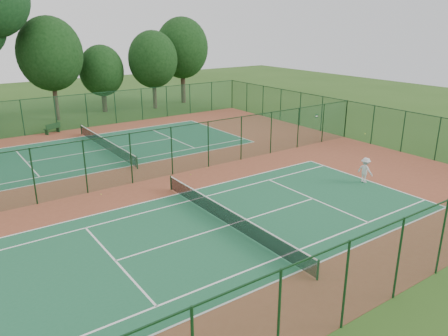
{
  "coord_description": "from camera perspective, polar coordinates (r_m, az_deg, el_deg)",
  "views": [
    {
      "loc": [
        -12.46,
        -26.19,
        10.4
      ],
      "look_at": [
        2.64,
        -4.82,
        1.6
      ],
      "focal_mm": 35.0,
      "sensor_mm": 36.0,
      "label": 1
    }
  ],
  "objects": [
    {
      "name": "ground",
      "position": [
        30.81,
        -9.22,
        -1.39
      ],
      "size": [
        120.0,
        120.0,
        0.0
      ],
      "primitive_type": "plane",
      "color": "#2C4F18",
      "rests_on": "ground"
    },
    {
      "name": "red_pad",
      "position": [
        30.81,
        -9.22,
        -1.38
      ],
      "size": [
        40.0,
        36.0,
        0.01
      ],
      "primitive_type": "cube",
      "color": "brown",
      "rests_on": "ground"
    },
    {
      "name": "court_near",
      "position": [
        23.63,
        0.63,
        -7.48
      ],
      "size": [
        23.77,
        10.97,
        0.01
      ],
      "primitive_type": "cube",
      "color": "#1D5D3B",
      "rests_on": "red_pad"
    },
    {
      "name": "court_far",
      "position": [
        38.74,
        -15.17,
        2.38
      ],
      "size": [
        23.77,
        10.97,
        0.01
      ],
      "primitive_type": "cube",
      "color": "#1C593B",
      "rests_on": "red_pad"
    },
    {
      "name": "fence_north",
      "position": [
        46.72,
        -19.29,
        6.89
      ],
      "size": [
        40.0,
        0.09,
        3.5
      ],
      "color": "#1A502C",
      "rests_on": "ground"
    },
    {
      "name": "fence_south",
      "position": [
        17.23,
        18.92,
        -12.62
      ],
      "size": [
        40.0,
        0.09,
        3.5
      ],
      "color": "#17452A",
      "rests_on": "ground"
    },
    {
      "name": "fence_east",
      "position": [
        42.59,
        15.62,
        6.2
      ],
      "size": [
        0.09,
        36.0,
        3.5
      ],
      "rotation": [
        0.0,
        0.0,
        1.57
      ],
      "color": "#174726",
      "rests_on": "ground"
    },
    {
      "name": "fence_divider",
      "position": [
        30.26,
        -9.39,
        1.74
      ],
      "size": [
        40.0,
        0.09,
        3.5
      ],
      "color": "#194B2C",
      "rests_on": "ground"
    },
    {
      "name": "tennis_net_near",
      "position": [
        23.4,
        0.64,
        -6.32
      ],
      "size": [
        0.1,
        12.9,
        0.97
      ],
      "color": "#14371A",
      "rests_on": "ground"
    },
    {
      "name": "tennis_net_far",
      "position": [
        38.61,
        -15.23,
        3.13
      ],
      "size": [
        0.1,
        12.9,
        0.97
      ],
      "color": "#123219",
      "rests_on": "ground"
    },
    {
      "name": "player_near",
      "position": [
        30.92,
        17.96,
        -0.26
      ],
      "size": [
        0.72,
        1.16,
        1.74
      ],
      "primitive_type": "imported",
      "rotation": [
        0.0,
        0.0,
        1.64
      ],
      "color": "silver",
      "rests_on": "court_near"
    },
    {
      "name": "bench",
      "position": [
        45.8,
        -21.48,
        4.85
      ],
      "size": [
        1.71,
        1.1,
        1.02
      ],
      "rotation": [
        0.0,
        0.0,
        0.41
      ],
      "color": "#123517",
      "rests_on": "red_pad"
    },
    {
      "name": "stray_ball_a",
      "position": [
        31.2,
        -4.38,
        -0.85
      ],
      "size": [
        0.07,
        0.07,
        0.07
      ],
      "primitive_type": "sphere",
      "color": "#C3CF30",
      "rests_on": "red_pad"
    },
    {
      "name": "stray_ball_b",
      "position": [
        32.55,
        -2.25,
        0.02
      ],
      "size": [
        0.06,
        0.06,
        0.06
      ],
      "primitive_type": "sphere",
      "color": "#AAC32D",
      "rests_on": "red_pad"
    },
    {
      "name": "stray_ball_c",
      "position": [
        28.68,
        -15.75,
        -3.32
      ],
      "size": [
        0.06,
        0.06,
        0.06
      ],
      "primitive_type": "sphere",
      "color": "#DBE936",
      "rests_on": "red_pad"
    },
    {
      "name": "evergreen_row",
      "position": [
        53.1,
        -20.53,
        6.12
      ],
      "size": [
        39.0,
        5.0,
        12.0
      ],
      "primitive_type": null,
      "color": "black",
      "rests_on": "ground"
    }
  ]
}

